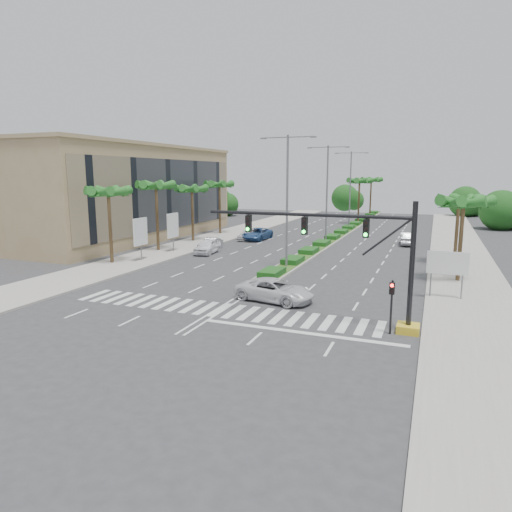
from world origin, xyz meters
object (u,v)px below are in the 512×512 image
(car_parked_d, at_px, (248,235))
(car_right, at_px, (408,238))
(car_parked_a, at_px, (207,246))
(car_parked_c, at_px, (257,234))
(car_parked_b, at_px, (210,244))
(car_crossing, at_px, (275,290))

(car_parked_d, bearing_deg, car_right, 6.98)
(car_parked_a, distance_m, car_parked_c, 11.91)
(car_parked_b, xyz_separation_m, car_right, (21.01, 12.13, 0.14))
(car_parked_a, xyz_separation_m, car_crossing, (13.16, -15.34, -0.03))
(car_crossing, relative_size, car_right, 1.13)
(car_parked_a, xyz_separation_m, car_parked_d, (0.11, 11.41, -0.13))
(car_parked_c, height_order, car_crossing, car_parked_c)
(car_parked_c, distance_m, car_right, 19.08)
(car_parked_c, xyz_separation_m, car_right, (18.89, 2.72, 0.01))
(car_parked_a, relative_size, car_parked_c, 0.82)
(car_parked_c, relative_size, car_right, 1.16)
(car_parked_c, bearing_deg, car_crossing, -63.92)
(car_parked_b, relative_size, car_right, 0.82)
(car_parked_a, relative_size, car_parked_d, 1.02)
(car_parked_a, height_order, car_crossing, car_parked_a)
(car_parked_b, bearing_deg, car_parked_d, 85.22)
(car_parked_b, xyz_separation_m, car_parked_d, (0.99, 8.98, 0.00))
(car_parked_b, bearing_deg, car_parked_c, 78.79)
(car_parked_b, relative_size, car_parked_c, 0.71)
(car_parked_a, relative_size, car_right, 0.96)
(car_crossing, xyz_separation_m, car_right, (6.97, 29.90, 0.04))
(car_parked_b, height_order, car_parked_d, car_parked_d)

